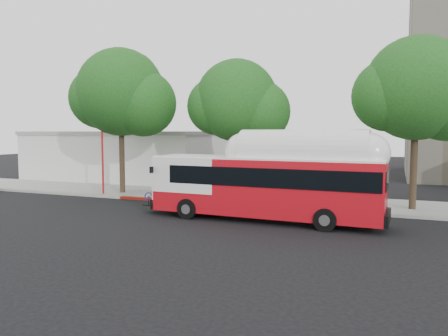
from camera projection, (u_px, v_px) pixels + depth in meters
name	position (u px, v px, depth m)	size (l,w,h in m)	color
ground	(213.00, 219.00, 21.07)	(120.00, 120.00, 0.00)	black
sidewalk	(254.00, 199.00, 27.09)	(60.00, 5.00, 0.15)	gray
curb_strip	(240.00, 205.00, 24.68)	(60.00, 0.30, 0.15)	gray
red_curb_segment	(192.00, 202.00, 25.78)	(10.00, 0.32, 0.16)	maroon
street_tree_left	(127.00, 96.00, 28.81)	(6.67, 5.80, 9.74)	#2D2116
street_tree_mid	(243.00, 104.00, 26.41)	(5.75, 5.00, 8.62)	#2D2116
street_tree_right	(426.00, 92.00, 22.51)	(6.21, 5.40, 9.18)	#2D2116
low_commercial_bldg	(131.00, 155.00, 39.01)	(16.20, 10.20, 4.25)	silver
transit_bus	(266.00, 187.00, 20.61)	(11.82, 2.81, 3.47)	#B40C16
signal_pole	(103.00, 160.00, 28.54)	(0.13, 0.44, 4.61)	red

